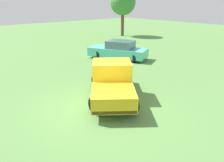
# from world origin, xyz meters

# --- Properties ---
(ground_plane) EXTENTS (80.00, 80.00, 0.00)m
(ground_plane) POSITION_xyz_m (0.00, 0.00, 0.00)
(ground_plane) COLOR #5B8C47
(pickup_truck) EXTENTS (4.87, 4.38, 1.79)m
(pickup_truck) POSITION_xyz_m (-0.74, 0.99, 0.92)
(pickup_truck) COLOR black
(pickup_truck) RESTS_ON ground_plane
(sedan_near) EXTENTS (5.01, 3.60, 1.48)m
(sedan_near) POSITION_xyz_m (-6.36, 6.49, 0.68)
(sedan_near) COLOR black
(sedan_near) RESTS_ON ground_plane
(tree_far_center) EXTENTS (3.31, 3.31, 5.95)m
(tree_far_center) POSITION_xyz_m (-15.44, 15.42, 4.26)
(tree_far_center) COLOR brown
(tree_far_center) RESTS_ON ground_plane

